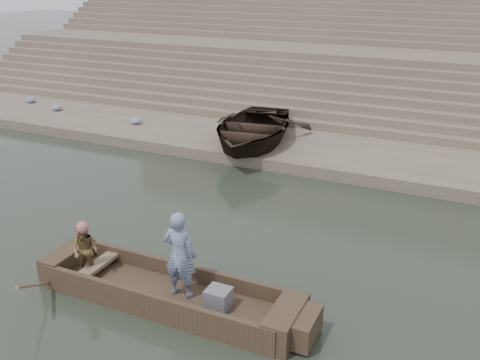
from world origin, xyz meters
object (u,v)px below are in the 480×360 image
Objects in this scene: main_rowboat at (167,297)px; television at (218,298)px; beached_rowboat at (252,128)px; rowing_man at (85,251)px; standing_man at (180,255)px.

main_rowboat is 1.20m from television.
television is 0.09× the size of beached_rowboat.
rowing_man reaches higher than television.
standing_man reaches higher than rowing_man.
television reaches higher than main_rowboat.
standing_man is at bearing 175.67° from television.
rowing_man is at bearing -96.72° from beached_rowboat.
television is at bearing -6.83° from rowing_man.
rowing_man is at bearing -174.79° from main_rowboat.
television is (3.02, 0.17, -0.40)m from rowing_man.
main_rowboat is 2.74× the size of standing_man.
standing_man is 0.34× the size of beached_rowboat.
rowing_man is (-1.86, -0.17, 0.71)m from main_rowboat.
television is (0.86, -0.06, -0.71)m from standing_man.
beached_rowboat is (-3.36, 9.24, 0.53)m from television.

